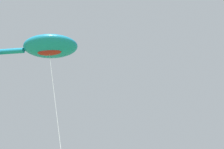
# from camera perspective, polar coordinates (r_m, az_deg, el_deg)

# --- Properties ---
(big_show_kite) EXTENTS (5.53, 12.72, 12.71)m
(big_show_kite) POSITION_cam_1_polar(r_m,az_deg,el_deg) (17.57, -17.16, 6.89)
(big_show_kite) COLOR #1E8CBF
(big_show_kite) RESTS_ON ground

